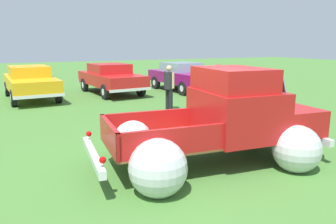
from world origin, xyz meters
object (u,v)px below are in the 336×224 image
Objects in this scene: show_car_1 at (111,77)px; show_car_2 at (183,75)px; spectator_0 at (217,88)px; spectator_1 at (169,85)px; vintage_pickup_truck at (224,126)px; show_car_0 at (30,81)px.

show_car_2 is (3.61, -0.59, -0.00)m from show_car_1.
spectator_0 is 1.09× the size of spectator_1.
spectator_0 reaches higher than show_car_1.
spectator_0 is at bearing 62.81° from vintage_pickup_truck.
spectator_0 is at bearing 97.04° from spectator_1.
spectator_1 is (-0.76, 1.93, -0.09)m from spectator_0.
spectator_1 is at bearing 37.58° from show_car_0.
spectator_0 is (5.11, -6.77, 0.23)m from show_car_0.
show_car_1 is at bearing -104.33° from show_car_2.
show_car_2 is (7.21, -0.51, -0.00)m from show_car_0.
spectator_1 is (1.26, 5.17, 0.17)m from vintage_pickup_truck.
show_car_1 is 3.66m from show_car_2.
vintage_pickup_truck is 10.11m from show_car_1.
show_car_1 and show_car_2 have the same top height.
show_car_2 is at bearing 74.67° from show_car_1.
vintage_pickup_truck is 10.48m from show_car_0.
vintage_pickup_truck reaches higher than show_car_2.
vintage_pickup_truck is 2.68× the size of spectator_0.
spectator_1 is at bearing 81.00° from vintage_pickup_truck.
show_car_1 is (0.51, 10.10, 0.03)m from vintage_pickup_truck.
vintage_pickup_truck is at bearing 12.83° from show_car_0.
show_car_0 is 3.60m from show_car_1.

